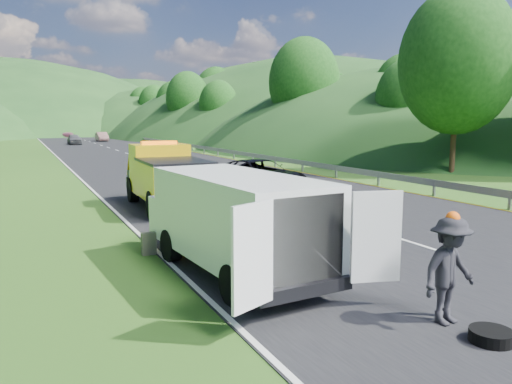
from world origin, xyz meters
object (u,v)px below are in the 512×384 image
white_van (234,218)px  passing_suv (259,192)px  suitcase (149,244)px  child (242,256)px  tow_truck (166,176)px  spare_tire (491,343)px  worker (447,324)px  woman (167,245)px

white_van → passing_suv: 13.00m
white_van → suitcase: bearing=115.7°
child → passing_suv: bearing=79.3°
tow_truck → spare_tire: bearing=-82.8°
white_van → suitcase: size_ratio=11.20×
white_van → passing_suv: (6.16, 11.38, -1.31)m
worker → passing_suv: (3.93, 15.68, 0.00)m
tow_truck → passing_suv: (5.25, 2.28, -1.30)m
white_van → woman: bearing=97.7°
tow_truck → spare_tire: (1.38, -14.25, -1.30)m
white_van → passing_suv: bearing=57.1°
spare_tire → passing_suv: passing_suv is taller
worker → passing_suv: size_ratio=0.33×
tow_truck → child: 7.93m
worker → spare_tire: worker is taller
passing_suv → child: bearing=-127.4°
tow_truck → suitcase: size_ratio=10.40×
suitcase → passing_suv: 11.72m
spare_tire → passing_suv: (3.87, 16.54, 0.00)m
white_van → child: bearing=54.4°
worker → spare_tire: (0.06, -0.86, 0.00)m
worker → tow_truck: bearing=87.8°
child → spare_tire: size_ratio=1.55×
child → worker: worker is taller
child → spare_tire: 6.61m
worker → suitcase: bearing=110.6°
worker → white_van: bearing=109.6°
spare_tire → worker: bearing=93.9°
child → passing_suv: size_ratio=0.19×
tow_truck → woman: size_ratio=4.28×
spare_tire → white_van: bearing=113.9°
worker → passing_suv: worker is taller
tow_truck → passing_suv: bearing=25.2°
spare_tire → passing_suv: size_ratio=0.12×
tow_truck → worker: 13.52m
worker → suitcase: size_ratio=3.17×
white_van → worker: bearing=-67.0°
white_van → suitcase: white_van is taller
spare_tire → suitcase: bearing=116.0°
child → worker: bearing=-57.9°
woman → spare_tire: bearing=168.4°
tow_truck → child: size_ratio=5.83×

